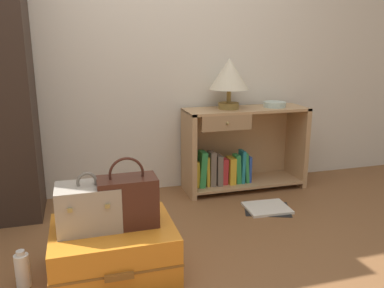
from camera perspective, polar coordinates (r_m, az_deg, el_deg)
ground_plane at (r=2.18m, az=-0.48°, el=-19.72°), size 9.00×9.00×0.00m
back_wall at (r=3.28m, az=-8.00°, el=15.55°), size 6.40×0.10×2.60m
bookshelf at (r=3.39m, az=6.76°, el=-0.93°), size 1.04×0.36×0.70m
table_lamp at (r=3.24m, az=5.42°, el=9.84°), size 0.33×0.33×0.41m
bowl at (r=3.42m, az=11.87°, el=5.64°), size 0.19×0.19×0.04m
suitcase_large at (r=2.25m, az=-11.25°, el=-14.79°), size 0.65×0.54×0.28m
train_case at (r=2.14m, az=-14.75°, el=-8.78°), size 0.32×0.23×0.31m
handbag at (r=2.12m, az=-9.30°, el=-8.14°), size 0.31×0.17×0.38m
bottle at (r=2.30m, az=-23.36°, el=-16.39°), size 0.07×0.07×0.20m
open_book_on_floor at (r=3.09m, az=10.81°, el=-9.10°), size 0.42×0.39×0.02m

